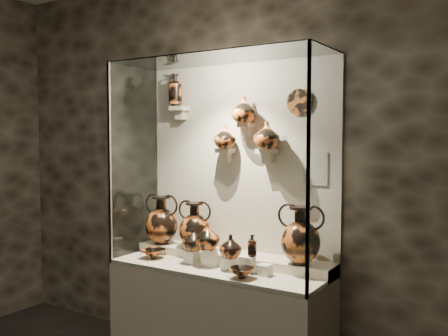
# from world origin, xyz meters

# --- Properties ---
(wall_back) EXTENTS (5.00, 0.02, 3.20)m
(wall_back) POSITION_xyz_m (0.00, 2.50, 1.60)
(wall_back) COLOR #2E261C
(wall_back) RESTS_ON ground
(plinth) EXTENTS (1.70, 0.60, 0.80)m
(plinth) POSITION_xyz_m (0.00, 2.18, 0.40)
(plinth) COLOR #BEB199
(plinth) RESTS_ON floor
(front_tier) EXTENTS (1.68, 0.58, 0.03)m
(front_tier) POSITION_xyz_m (0.00, 2.18, 0.82)
(front_tier) COLOR beige
(front_tier) RESTS_ON plinth
(rear_tier) EXTENTS (1.70, 0.25, 0.10)m
(rear_tier) POSITION_xyz_m (0.00, 2.35, 0.85)
(rear_tier) COLOR beige
(rear_tier) RESTS_ON plinth
(back_panel) EXTENTS (1.70, 0.03, 1.60)m
(back_panel) POSITION_xyz_m (0.00, 2.50, 1.60)
(back_panel) COLOR #BEB199
(back_panel) RESTS_ON plinth
(glass_front) EXTENTS (1.70, 0.01, 1.60)m
(glass_front) POSITION_xyz_m (0.00, 1.88, 1.60)
(glass_front) COLOR white
(glass_front) RESTS_ON plinth
(glass_left) EXTENTS (0.01, 0.60, 1.60)m
(glass_left) POSITION_xyz_m (-0.85, 2.18, 1.60)
(glass_left) COLOR white
(glass_left) RESTS_ON plinth
(glass_right) EXTENTS (0.01, 0.60, 1.60)m
(glass_right) POSITION_xyz_m (0.85, 2.18, 1.60)
(glass_right) COLOR white
(glass_right) RESTS_ON plinth
(glass_top) EXTENTS (1.70, 0.60, 0.01)m
(glass_top) POSITION_xyz_m (0.00, 2.18, 2.40)
(glass_top) COLOR white
(glass_top) RESTS_ON back_panel
(frame_post_left) EXTENTS (0.02, 0.02, 1.60)m
(frame_post_left) POSITION_xyz_m (-0.84, 1.89, 1.60)
(frame_post_left) COLOR gray
(frame_post_left) RESTS_ON plinth
(frame_post_right) EXTENTS (0.02, 0.02, 1.60)m
(frame_post_right) POSITION_xyz_m (0.84, 1.89, 1.60)
(frame_post_right) COLOR gray
(frame_post_right) RESTS_ON plinth
(pedestal_a) EXTENTS (0.09, 0.09, 0.10)m
(pedestal_a) POSITION_xyz_m (-0.22, 2.13, 0.88)
(pedestal_a) COLOR silver
(pedestal_a) RESTS_ON front_tier
(pedestal_b) EXTENTS (0.09, 0.09, 0.13)m
(pedestal_b) POSITION_xyz_m (-0.05, 2.13, 0.90)
(pedestal_b) COLOR silver
(pedestal_b) RESTS_ON front_tier
(pedestal_c) EXTENTS (0.09, 0.09, 0.09)m
(pedestal_c) POSITION_xyz_m (0.12, 2.13, 0.88)
(pedestal_c) COLOR silver
(pedestal_c) RESTS_ON front_tier
(pedestal_d) EXTENTS (0.09, 0.09, 0.12)m
(pedestal_d) POSITION_xyz_m (0.28, 2.13, 0.89)
(pedestal_d) COLOR silver
(pedestal_d) RESTS_ON front_tier
(pedestal_e) EXTENTS (0.09, 0.09, 0.08)m
(pedestal_e) POSITION_xyz_m (0.42, 2.13, 0.87)
(pedestal_e) COLOR silver
(pedestal_e) RESTS_ON front_tier
(bracket_ul) EXTENTS (0.14, 0.12, 0.04)m
(bracket_ul) POSITION_xyz_m (-0.55, 2.42, 2.05)
(bracket_ul) COLOR #BEB199
(bracket_ul) RESTS_ON back_panel
(bracket_ca) EXTENTS (0.14, 0.12, 0.04)m
(bracket_ca) POSITION_xyz_m (-0.10, 2.42, 1.70)
(bracket_ca) COLOR #BEB199
(bracket_ca) RESTS_ON back_panel
(bracket_cb) EXTENTS (0.10, 0.12, 0.04)m
(bracket_cb) POSITION_xyz_m (0.10, 2.42, 1.90)
(bracket_cb) COLOR #BEB199
(bracket_cb) RESTS_ON back_panel
(bracket_cc) EXTENTS (0.14, 0.12, 0.04)m
(bracket_cc) POSITION_xyz_m (0.28, 2.42, 1.70)
(bracket_cc) COLOR #BEB199
(bracket_cc) RESTS_ON back_panel
(amphora_left) EXTENTS (0.36, 0.36, 0.41)m
(amphora_left) POSITION_xyz_m (-0.66, 2.30, 1.11)
(amphora_left) COLOR #A14F1E
(amphora_left) RESTS_ON rear_tier
(amphora_mid) EXTENTS (0.38, 0.38, 0.38)m
(amphora_mid) POSITION_xyz_m (-0.32, 2.32, 1.09)
(amphora_mid) COLOR #BB5321
(amphora_mid) RESTS_ON rear_tier
(amphora_right) EXTENTS (0.38, 0.38, 0.42)m
(amphora_right) POSITION_xyz_m (0.61, 2.30, 1.11)
(amphora_right) COLOR #A14F1E
(amphora_right) RESTS_ON rear_tier
(jug_a) EXTENTS (0.18, 0.18, 0.18)m
(jug_a) POSITION_xyz_m (-0.20, 2.13, 1.02)
(jug_a) COLOR #A14F1E
(jug_a) RESTS_ON pedestal_a
(jug_b) EXTENTS (0.23, 0.23, 0.20)m
(jug_b) POSITION_xyz_m (-0.07, 2.12, 1.06)
(jug_b) COLOR #BB5321
(jug_b) RESTS_ON pedestal_b
(jug_c) EXTENTS (0.20, 0.20, 0.17)m
(jug_c) POSITION_xyz_m (0.14, 2.12, 1.01)
(jug_c) COLOR #A14F1E
(jug_c) RESTS_ON pedestal_c
(lekythos_small) EXTENTS (0.09, 0.09, 0.18)m
(lekythos_small) POSITION_xyz_m (0.31, 2.14, 1.04)
(lekythos_small) COLOR #BB5321
(lekythos_small) RESTS_ON pedestal_d
(kylix_left) EXTENTS (0.29, 0.26, 0.09)m
(kylix_left) POSITION_xyz_m (-0.57, 2.09, 0.88)
(kylix_left) COLOR #BB5321
(kylix_left) RESTS_ON front_tier
(kylix_right) EXTENTS (0.27, 0.24, 0.09)m
(kylix_right) POSITION_xyz_m (0.32, 1.99, 0.88)
(kylix_right) COLOR #A14F1E
(kylix_right) RESTS_ON front_tier
(lekythos_tall) EXTENTS (0.14, 0.14, 0.31)m
(lekythos_tall) POSITION_xyz_m (-0.58, 2.41, 2.22)
(lekythos_tall) COLOR #A14F1E
(lekythos_tall) RESTS_ON bracket_ul
(ovoid_vase_a) EXTENTS (0.21, 0.21, 0.18)m
(ovoid_vase_a) POSITION_xyz_m (-0.07, 2.38, 1.81)
(ovoid_vase_a) COLOR #BB5321
(ovoid_vase_a) RESTS_ON bracket_ca
(ovoid_vase_b) EXTENTS (0.25, 0.25, 0.20)m
(ovoid_vase_b) POSITION_xyz_m (0.11, 2.37, 2.02)
(ovoid_vase_b) COLOR #BB5321
(ovoid_vase_b) RESTS_ON bracket_cb
(ovoid_vase_c) EXTENTS (0.26, 0.26, 0.21)m
(ovoid_vase_c) POSITION_xyz_m (0.31, 2.37, 1.82)
(ovoid_vase_c) COLOR #BB5321
(ovoid_vase_c) RESTS_ON bracket_cc
(wall_plate) EXTENTS (0.20, 0.02, 0.20)m
(wall_plate) POSITION_xyz_m (0.52, 2.47, 2.07)
(wall_plate) COLOR #97501D
(wall_plate) RESTS_ON back_panel
(info_placard) EXTENTS (0.18, 0.01, 0.25)m
(info_placard) POSITION_xyz_m (0.65, 2.47, 1.58)
(info_placard) COLOR beige
(info_placard) RESTS_ON back_panel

